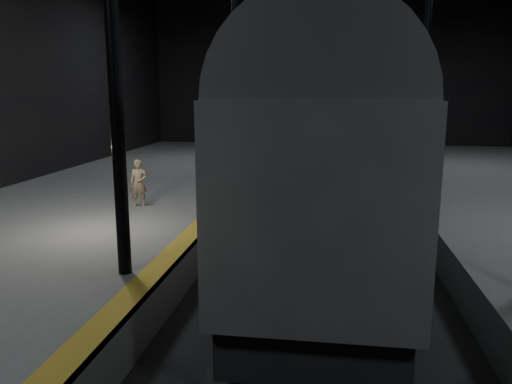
# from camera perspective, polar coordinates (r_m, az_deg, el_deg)

# --- Properties ---
(ground) EXTENTS (44.00, 44.00, 0.00)m
(ground) POSITION_cam_1_polar(r_m,az_deg,el_deg) (13.77, 7.26, -8.04)
(ground) COLOR black
(ground) RESTS_ON ground
(platform_left) EXTENTS (9.00, 43.80, 1.00)m
(platform_left) POSITION_cam_1_polar(r_m,az_deg,el_deg) (15.63, -21.44, -4.47)
(platform_left) COLOR #555552
(platform_left) RESTS_ON ground
(tactile_strip) EXTENTS (0.50, 43.80, 0.01)m
(tactile_strip) POSITION_cam_1_polar(r_m,az_deg,el_deg) (13.90, -6.17, -3.49)
(tactile_strip) COLOR olive
(tactile_strip) RESTS_ON platform_left
(track) EXTENTS (2.40, 43.00, 0.24)m
(track) POSITION_cam_1_polar(r_m,az_deg,el_deg) (13.75, 7.27, -7.77)
(track) COLOR #3F3328
(track) RESTS_ON ground
(train) EXTENTS (3.28, 21.96, 5.87)m
(train) POSITION_cam_1_polar(r_m,az_deg,el_deg) (17.45, 7.86, 7.07)
(train) COLOR gray
(train) RESTS_ON ground
(woman) EXTENTS (0.61, 0.48, 1.48)m
(woman) POSITION_cam_1_polar(r_m,az_deg,el_deg) (16.11, -13.27, 1.01)
(woman) COLOR #9B835F
(woman) RESTS_ON platform_left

